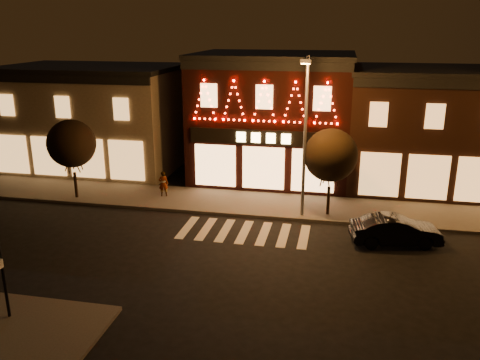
% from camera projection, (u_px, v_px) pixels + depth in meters
% --- Properties ---
extents(ground, '(120.00, 120.00, 0.00)m').
position_uv_depth(ground, '(226.00, 268.00, 21.47)').
color(ground, black).
rests_on(ground, ground).
extents(sidewalk_far, '(44.00, 4.00, 0.15)m').
position_uv_depth(sidewalk_far, '(292.00, 206.00, 28.54)').
color(sidewalk_far, '#47423D').
rests_on(sidewalk_far, ground).
extents(building_left, '(12.20, 8.28, 7.30)m').
position_uv_depth(building_left, '(94.00, 117.00, 35.96)').
color(building_left, '#70644F').
rests_on(building_left, ground).
extents(building_pulp, '(10.20, 8.34, 8.30)m').
position_uv_depth(building_pulp, '(273.00, 116.00, 33.30)').
color(building_pulp, black).
rests_on(building_pulp, ground).
extents(building_right_a, '(9.20, 8.28, 7.50)m').
position_uv_depth(building_right_a, '(422.00, 128.00, 31.61)').
color(building_right_a, '#361C12').
rests_on(building_right_a, ground).
extents(streetlamp_mid, '(0.53, 1.92, 8.42)m').
position_uv_depth(streetlamp_mid, '(305.00, 126.00, 25.38)').
color(streetlamp_mid, '#59595E').
rests_on(streetlamp_mid, sidewalk_far).
extents(tree_left, '(2.80, 2.80, 4.67)m').
position_uv_depth(tree_left, '(72.00, 144.00, 28.92)').
color(tree_left, black).
rests_on(tree_left, sidewalk_far).
extents(tree_right, '(2.82, 2.82, 4.71)m').
position_uv_depth(tree_right, '(331.00, 155.00, 26.23)').
color(tree_right, black).
rests_on(tree_right, sidewalk_far).
extents(dark_sedan, '(4.40, 2.22, 1.38)m').
position_uv_depth(dark_sedan, '(396.00, 230.00, 23.63)').
color(dark_sedan, black).
rests_on(dark_sedan, ground).
extents(pedestrian, '(0.65, 0.54, 1.54)m').
position_uv_depth(pedestrian, '(163.00, 184.00, 29.84)').
color(pedestrian, gray).
rests_on(pedestrian, sidewalk_far).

